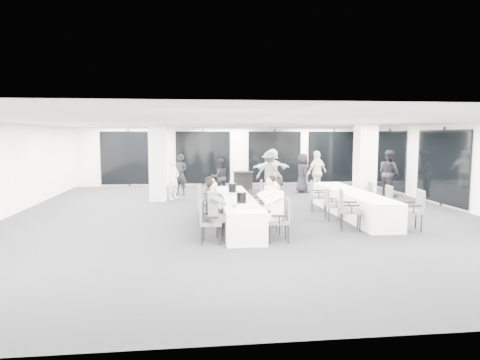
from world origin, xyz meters
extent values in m
cube|color=#222327|center=(0.00, 0.00, -0.01)|extent=(14.00, 16.00, 0.02)
cube|color=white|center=(0.00, 0.00, 2.81)|extent=(14.00, 16.00, 0.02)
cube|color=white|center=(7.01, 0.00, 1.40)|extent=(0.02, 16.00, 2.80)
cube|color=white|center=(0.00, 8.01, 1.40)|extent=(14.00, 0.02, 2.80)
cube|color=white|center=(0.00, -8.01, 1.40)|extent=(14.00, 0.02, 2.80)
cube|color=black|center=(0.00, 7.94, 1.35)|extent=(13.60, 0.06, 2.50)
cube|color=black|center=(6.94, 1.00, 1.35)|extent=(0.06, 14.00, 2.50)
cube|color=silver|center=(-2.80, 3.20, 1.40)|extent=(0.60, 0.60, 2.80)
cube|color=silver|center=(4.20, 1.00, 1.40)|extent=(0.60, 0.60, 2.80)
cube|color=white|center=(-0.39, -1.27, 0.38)|extent=(0.90, 5.00, 0.75)
cube|color=white|center=(3.19, -0.48, 0.38)|extent=(0.90, 5.00, 0.75)
cylinder|color=black|center=(0.29, 2.65, 0.55)|extent=(0.69, 0.69, 1.09)
cylinder|color=black|center=(0.29, 2.65, 1.09)|extent=(0.79, 0.79, 0.02)
cube|color=#4B4D52|center=(-1.14, -3.25, 0.46)|extent=(0.53, 0.54, 0.08)
cube|color=#4B4D52|center=(-1.36, -3.22, 0.74)|extent=(0.12, 0.47, 0.47)
cylinder|color=black|center=(-1.32, -3.02, 0.21)|extent=(0.04, 0.04, 0.42)
cylinder|color=black|center=(-1.37, -3.43, 0.21)|extent=(0.04, 0.04, 0.42)
cylinder|color=black|center=(-0.91, -3.07, 0.21)|extent=(0.04, 0.04, 0.42)
cylinder|color=black|center=(-0.96, -3.48, 0.21)|extent=(0.04, 0.04, 0.42)
cube|color=black|center=(-1.11, -3.00, 0.63)|extent=(0.35, 0.08, 0.04)
cube|color=black|center=(-1.17, -3.50, 0.63)|extent=(0.35, 0.08, 0.04)
cube|color=#4B4D52|center=(-1.14, -2.56, 0.42)|extent=(0.51, 0.52, 0.07)
cube|color=#4B4D52|center=(-1.34, -2.52, 0.67)|extent=(0.14, 0.43, 0.43)
cylinder|color=black|center=(-1.29, -2.34, 0.19)|extent=(0.03, 0.03, 0.38)
cylinder|color=black|center=(-1.36, -2.70, 0.19)|extent=(0.03, 0.03, 0.38)
cylinder|color=black|center=(-0.92, -2.41, 0.19)|extent=(0.03, 0.03, 0.38)
cylinder|color=black|center=(-0.99, -2.77, 0.19)|extent=(0.03, 0.03, 0.38)
cube|color=black|center=(-1.10, -2.33, 0.58)|extent=(0.32, 0.10, 0.04)
cube|color=black|center=(-1.19, -2.78, 0.58)|extent=(0.32, 0.10, 0.04)
cube|color=#4B4D52|center=(-1.14, -1.66, 0.43)|extent=(0.53, 0.54, 0.08)
cube|color=#4B4D52|center=(-1.35, -1.71, 0.68)|extent=(0.15, 0.44, 0.44)
cylinder|color=black|center=(-1.37, -1.52, 0.19)|extent=(0.03, 0.03, 0.39)
cylinder|color=black|center=(-1.28, -1.89, 0.19)|extent=(0.03, 0.03, 0.39)
cylinder|color=black|center=(-1.00, -1.43, 0.19)|extent=(0.03, 0.03, 0.39)
cylinder|color=black|center=(-0.91, -1.80, 0.19)|extent=(0.03, 0.03, 0.39)
cube|color=black|center=(-1.20, -1.43, 0.59)|extent=(0.32, 0.11, 0.04)
cube|color=black|center=(-1.09, -1.89, 0.59)|extent=(0.32, 0.11, 0.04)
cube|color=#4B4D52|center=(-1.14, -0.75, 0.47)|extent=(0.55, 0.57, 0.08)
cube|color=#4B4D52|center=(-1.37, -0.72, 0.75)|extent=(0.13, 0.48, 0.48)
cylinder|color=black|center=(-1.32, -0.51, 0.21)|extent=(0.04, 0.04, 0.43)
cylinder|color=black|center=(-1.38, -0.93, 0.21)|extent=(0.04, 0.04, 0.43)
cylinder|color=black|center=(-0.90, -0.57, 0.21)|extent=(0.04, 0.04, 0.43)
cylinder|color=black|center=(-0.97, -0.99, 0.21)|extent=(0.04, 0.04, 0.43)
cube|color=black|center=(-1.10, -0.49, 0.65)|extent=(0.36, 0.09, 0.04)
cube|color=black|center=(-1.18, -1.01, 0.65)|extent=(0.36, 0.09, 0.04)
cube|color=#4B4D52|center=(-1.14, 0.44, 0.42)|extent=(0.45, 0.47, 0.07)
cube|color=#4B4D52|center=(-1.35, 0.43, 0.67)|extent=(0.08, 0.43, 0.43)
cylinder|color=black|center=(-1.34, 0.61, 0.19)|extent=(0.03, 0.03, 0.38)
cylinder|color=black|center=(-1.32, 0.24, 0.19)|extent=(0.03, 0.03, 0.38)
cylinder|color=black|center=(-0.96, 0.63, 0.19)|extent=(0.03, 0.03, 0.38)
cylinder|color=black|center=(-0.95, 0.26, 0.19)|extent=(0.03, 0.03, 0.38)
cube|color=black|center=(-1.15, 0.67, 0.58)|extent=(0.32, 0.05, 0.04)
cube|color=black|center=(-1.13, 0.20, 0.58)|extent=(0.32, 0.05, 0.04)
cube|color=#4B4D52|center=(0.36, -3.31, 0.47)|extent=(0.52, 0.54, 0.08)
cube|color=#4B4D52|center=(0.59, -3.32, 0.75)|extent=(0.10, 0.48, 0.48)
cylinder|color=black|center=(0.55, -3.53, 0.21)|extent=(0.04, 0.04, 0.43)
cylinder|color=black|center=(0.58, -3.12, 0.21)|extent=(0.04, 0.04, 0.43)
cylinder|color=black|center=(0.13, -3.50, 0.21)|extent=(0.04, 0.04, 0.43)
cylinder|color=black|center=(0.17, -3.08, 0.21)|extent=(0.04, 0.04, 0.43)
cube|color=black|center=(0.34, -3.57, 0.65)|extent=(0.36, 0.07, 0.04)
cube|color=black|center=(0.38, -3.05, 0.65)|extent=(0.36, 0.07, 0.04)
cube|color=#4B4D52|center=(0.36, -2.46, 0.41)|extent=(0.43, 0.45, 0.07)
cube|color=#4B4D52|center=(0.56, -2.46, 0.66)|extent=(0.06, 0.42, 0.42)
cylinder|color=black|center=(0.54, -2.64, 0.19)|extent=(0.03, 0.03, 0.38)
cylinder|color=black|center=(0.54, -2.28, 0.19)|extent=(0.03, 0.03, 0.38)
cylinder|color=black|center=(0.18, -2.65, 0.19)|extent=(0.03, 0.03, 0.38)
cylinder|color=black|center=(0.17, -2.28, 0.19)|extent=(0.03, 0.03, 0.38)
cube|color=black|center=(0.36, -2.69, 0.57)|extent=(0.31, 0.04, 0.04)
cube|color=black|center=(0.36, -2.23, 0.57)|extent=(0.31, 0.04, 0.04)
cube|color=#4B4D52|center=(0.36, -1.63, 0.48)|extent=(0.58, 0.59, 0.08)
cube|color=#4B4D52|center=(0.59, -1.68, 0.76)|extent=(0.16, 0.49, 0.49)
cylinder|color=black|center=(0.52, -1.88, 0.22)|extent=(0.04, 0.04, 0.43)
cylinder|color=black|center=(0.61, -1.47, 0.22)|extent=(0.04, 0.04, 0.43)
cylinder|color=black|center=(0.11, -1.80, 0.22)|extent=(0.04, 0.04, 0.43)
cylinder|color=black|center=(0.19, -1.38, 0.22)|extent=(0.04, 0.04, 0.43)
cube|color=black|center=(0.31, -1.89, 0.65)|extent=(0.36, 0.11, 0.04)
cube|color=black|center=(0.41, -1.37, 0.65)|extent=(0.36, 0.11, 0.04)
cube|color=#4B4D52|center=(0.36, -0.59, 0.49)|extent=(0.53, 0.55, 0.09)
cube|color=#4B4D52|center=(0.60, -0.58, 0.79)|extent=(0.09, 0.51, 0.51)
cylinder|color=black|center=(0.59, -0.80, 0.23)|extent=(0.04, 0.04, 0.45)
cylinder|color=black|center=(0.57, -0.36, 0.23)|extent=(0.04, 0.04, 0.45)
cylinder|color=black|center=(0.15, -0.82, 0.23)|extent=(0.04, 0.04, 0.45)
cylinder|color=black|center=(0.13, -0.39, 0.23)|extent=(0.04, 0.04, 0.45)
cube|color=black|center=(0.37, -0.87, 0.68)|extent=(0.38, 0.06, 0.04)
cube|color=black|center=(0.34, -0.32, 0.68)|extent=(0.38, 0.06, 0.04)
cube|color=#4B4D52|center=(0.36, 0.43, 0.48)|extent=(0.57, 0.59, 0.09)
cube|color=#4B4D52|center=(0.59, 0.39, 0.77)|extent=(0.15, 0.50, 0.49)
cylinder|color=black|center=(0.53, 0.18, 0.22)|extent=(0.04, 0.04, 0.44)
cylinder|color=black|center=(0.61, 0.60, 0.22)|extent=(0.04, 0.04, 0.44)
cylinder|color=black|center=(0.11, 0.25, 0.22)|extent=(0.04, 0.04, 0.44)
cylinder|color=black|center=(0.18, 0.67, 0.22)|extent=(0.04, 0.04, 0.44)
cube|color=black|center=(0.31, 0.16, 0.66)|extent=(0.37, 0.10, 0.04)
cube|color=black|center=(0.40, 0.69, 0.66)|extent=(0.37, 0.10, 0.04)
cube|color=#4B4D52|center=(2.44, -2.34, 0.49)|extent=(0.62, 0.64, 0.09)
cube|color=#4B4D52|center=(2.21, -2.28, 0.79)|extent=(0.19, 0.50, 0.50)
cylinder|color=black|center=(2.28, -2.07, 0.22)|extent=(0.04, 0.04, 0.45)
cylinder|color=black|center=(2.17, -2.50, 0.22)|extent=(0.04, 0.04, 0.45)
cylinder|color=black|center=(2.71, -2.19, 0.22)|extent=(0.04, 0.04, 0.45)
cylinder|color=black|center=(2.60, -2.61, 0.22)|extent=(0.04, 0.04, 0.45)
cube|color=black|center=(2.51, -2.08, 0.68)|extent=(0.37, 0.14, 0.04)
cube|color=black|center=(2.37, -2.61, 0.68)|extent=(0.37, 0.14, 0.04)
cube|color=#4B4D52|center=(2.44, -1.09, 0.43)|extent=(0.48, 0.49, 0.08)
cube|color=#4B4D52|center=(2.23, -1.07, 0.68)|extent=(0.09, 0.44, 0.44)
cylinder|color=black|center=(2.27, -0.88, 0.19)|extent=(0.03, 0.03, 0.39)
cylinder|color=black|center=(2.23, -1.26, 0.19)|extent=(0.03, 0.03, 0.39)
cylinder|color=black|center=(2.65, -0.92, 0.19)|extent=(0.03, 0.03, 0.39)
cylinder|color=black|center=(2.61, -1.30, 0.19)|extent=(0.03, 0.03, 0.39)
cube|color=black|center=(2.46, -0.85, 0.59)|extent=(0.32, 0.07, 0.04)
cube|color=black|center=(2.42, -1.33, 0.59)|extent=(0.32, 0.07, 0.04)
cube|color=#4B4D52|center=(2.44, 0.39, 0.46)|extent=(0.58, 0.59, 0.08)
cube|color=#4B4D52|center=(2.22, 0.45, 0.73)|extent=(0.18, 0.47, 0.47)
cylinder|color=black|center=(2.30, 0.64, 0.21)|extent=(0.04, 0.04, 0.42)
cylinder|color=black|center=(2.19, 0.25, 0.21)|extent=(0.04, 0.04, 0.42)
cylinder|color=black|center=(2.69, 0.54, 0.21)|extent=(0.04, 0.04, 0.42)
cylinder|color=black|center=(2.59, 0.14, 0.21)|extent=(0.04, 0.04, 0.42)
cube|color=black|center=(2.51, 0.64, 0.63)|extent=(0.35, 0.13, 0.04)
cube|color=black|center=(2.37, 0.15, 0.63)|extent=(0.35, 0.13, 0.04)
cube|color=#4B4D52|center=(3.94, -2.54, 0.49)|extent=(0.60, 0.62, 0.09)
cube|color=#4B4D52|center=(4.18, -2.59, 0.79)|extent=(0.16, 0.51, 0.50)
cylinder|color=black|center=(4.11, -2.80, 0.23)|extent=(0.04, 0.04, 0.45)
cylinder|color=black|center=(4.20, -2.37, 0.23)|extent=(0.04, 0.04, 0.45)
cylinder|color=black|center=(3.68, -2.71, 0.23)|extent=(0.04, 0.04, 0.45)
cylinder|color=black|center=(3.77, -2.28, 0.23)|extent=(0.04, 0.04, 0.45)
cube|color=black|center=(3.89, -2.81, 0.68)|extent=(0.37, 0.12, 0.04)
cube|color=black|center=(3.99, -2.27, 0.68)|extent=(0.37, 0.12, 0.04)
cube|color=#4B4D52|center=(3.94, -0.87, 0.45)|extent=(0.50, 0.52, 0.08)
cube|color=#4B4D52|center=(4.16, -0.89, 0.72)|extent=(0.10, 0.46, 0.46)
cylinder|color=black|center=(4.12, -1.09, 0.21)|extent=(0.04, 0.04, 0.41)
cylinder|color=black|center=(4.16, -0.69, 0.21)|extent=(0.04, 0.04, 0.41)
cylinder|color=black|center=(3.72, -1.06, 0.21)|extent=(0.04, 0.04, 0.41)
cylinder|color=black|center=(3.76, -0.66, 0.21)|extent=(0.04, 0.04, 0.41)
cube|color=black|center=(3.92, -1.12, 0.62)|extent=(0.34, 0.07, 0.04)
cube|color=black|center=(3.96, -0.62, 0.62)|extent=(0.34, 0.07, 0.04)
cube|color=#4B4D52|center=(3.94, 0.43, 0.43)|extent=(0.51, 0.53, 0.08)
cube|color=#4B4D52|center=(4.15, 0.39, 0.69)|extent=(0.13, 0.45, 0.44)
cylinder|color=black|center=(4.10, 0.20, 0.20)|extent=(0.03, 0.03, 0.39)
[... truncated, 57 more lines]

